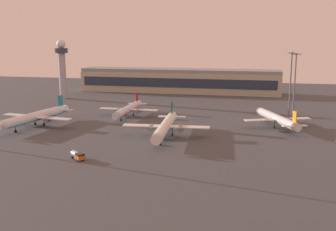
{
  "coord_description": "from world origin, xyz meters",
  "views": [
    {
      "loc": [
        47.05,
        -151.17,
        38.51
      ],
      "look_at": [
        7.2,
        23.63,
        4.0
      ],
      "focal_mm": 43.74,
      "sensor_mm": 36.0,
      "label": 1
    }
  ],
  "objects_px": {
    "airplane_terminal_side": "(128,109)",
    "control_tower": "(62,65)",
    "airplane_far_stand": "(166,126)",
    "apron_light_west": "(295,80)",
    "airplane_near_gate": "(36,117)",
    "apron_light_central": "(290,81)",
    "fuel_truck": "(78,155)",
    "airplane_mid_apron": "(277,119)"
  },
  "relations": [
    {
      "from": "airplane_far_stand",
      "to": "airplane_near_gate",
      "type": "relative_size",
      "value": 1.0
    },
    {
      "from": "control_tower",
      "to": "airplane_near_gate",
      "type": "relative_size",
      "value": 0.84
    },
    {
      "from": "airplane_far_stand",
      "to": "apron_light_west",
      "type": "distance_m",
      "value": 80.94
    },
    {
      "from": "airplane_mid_apron",
      "to": "fuel_truck",
      "type": "relative_size",
      "value": 5.83
    },
    {
      "from": "airplane_mid_apron",
      "to": "fuel_truck",
      "type": "xyz_separation_m",
      "value": [
        -63.55,
        -63.2,
        -2.34
      ]
    },
    {
      "from": "airplane_far_stand",
      "to": "airplane_near_gate",
      "type": "height_order",
      "value": "airplane_near_gate"
    },
    {
      "from": "airplane_far_stand",
      "to": "apron_light_central",
      "type": "bearing_deg",
      "value": -137.05
    },
    {
      "from": "control_tower",
      "to": "airplane_terminal_side",
      "type": "bearing_deg",
      "value": -39.39
    },
    {
      "from": "control_tower",
      "to": "apron_light_central",
      "type": "height_order",
      "value": "control_tower"
    },
    {
      "from": "airplane_far_stand",
      "to": "apron_light_west",
      "type": "bearing_deg",
      "value": -135.28
    },
    {
      "from": "control_tower",
      "to": "airplane_terminal_side",
      "type": "xyz_separation_m",
      "value": [
        59.47,
        -48.82,
        -17.72
      ]
    },
    {
      "from": "airplane_near_gate",
      "to": "airplane_terminal_side",
      "type": "height_order",
      "value": "airplane_near_gate"
    },
    {
      "from": "apron_light_west",
      "to": "apron_light_central",
      "type": "height_order",
      "value": "apron_light_central"
    },
    {
      "from": "apron_light_west",
      "to": "airplane_mid_apron",
      "type": "bearing_deg",
      "value": -105.17
    },
    {
      "from": "airplane_near_gate",
      "to": "airplane_mid_apron",
      "type": "xyz_separation_m",
      "value": [
        102.62,
        21.66,
        -0.59
      ]
    },
    {
      "from": "airplane_near_gate",
      "to": "airplane_mid_apron",
      "type": "bearing_deg",
      "value": -159.3
    },
    {
      "from": "airplane_far_stand",
      "to": "airplane_near_gate",
      "type": "distance_m",
      "value": 59.87
    },
    {
      "from": "control_tower",
      "to": "airplane_mid_apron",
      "type": "height_order",
      "value": "control_tower"
    },
    {
      "from": "control_tower",
      "to": "airplane_mid_apron",
      "type": "distance_m",
      "value": 143.11
    },
    {
      "from": "control_tower",
      "to": "airplane_near_gate",
      "type": "xyz_separation_m",
      "value": [
        27.26,
        -79.08,
        -17.1
      ]
    },
    {
      "from": "airplane_mid_apron",
      "to": "apron_light_central",
      "type": "relative_size",
      "value": 1.15
    },
    {
      "from": "control_tower",
      "to": "airplane_mid_apron",
      "type": "relative_size",
      "value": 1.02
    },
    {
      "from": "apron_light_central",
      "to": "airplane_terminal_side",
      "type": "bearing_deg",
      "value": -166.88
    },
    {
      "from": "apron_light_central",
      "to": "airplane_far_stand",
      "type": "bearing_deg",
      "value": -132.36
    },
    {
      "from": "airplane_far_stand",
      "to": "airplane_terminal_side",
      "type": "distance_m",
      "value": 45.5
    },
    {
      "from": "airplane_mid_apron",
      "to": "airplane_terminal_side",
      "type": "distance_m",
      "value": 70.94
    },
    {
      "from": "control_tower",
      "to": "airplane_near_gate",
      "type": "height_order",
      "value": "control_tower"
    },
    {
      "from": "airplane_terminal_side",
      "to": "apron_light_central",
      "type": "distance_m",
      "value": 80.12
    },
    {
      "from": "airplane_mid_apron",
      "to": "apron_light_west",
      "type": "distance_m",
      "value": 36.71
    },
    {
      "from": "fuel_truck",
      "to": "apron_light_west",
      "type": "relative_size",
      "value": 0.2
    },
    {
      "from": "apron_light_west",
      "to": "airplane_terminal_side",
      "type": "bearing_deg",
      "value": -162.96
    },
    {
      "from": "apron_light_west",
      "to": "airplane_near_gate",
      "type": "bearing_deg",
      "value": -153.93
    },
    {
      "from": "airplane_far_stand",
      "to": "airplane_terminal_side",
      "type": "xyz_separation_m",
      "value": [
        -27.36,
        36.35,
        -0.59
      ]
    },
    {
      "from": "apron_light_central",
      "to": "apron_light_west",
      "type": "bearing_deg",
      "value": 68.63
    },
    {
      "from": "control_tower",
      "to": "airplane_far_stand",
      "type": "xyz_separation_m",
      "value": [
        86.82,
        -85.18,
        -17.13
      ]
    },
    {
      "from": "airplane_far_stand",
      "to": "apron_light_central",
      "type": "relative_size",
      "value": 1.4
    },
    {
      "from": "airplane_terminal_side",
      "to": "control_tower",
      "type": "bearing_deg",
      "value": -39.81
    },
    {
      "from": "airplane_mid_apron",
      "to": "apron_light_west",
      "type": "xyz_separation_m",
      "value": [
        8.92,
        32.91,
        13.59
      ]
    },
    {
      "from": "airplane_far_stand",
      "to": "apron_light_central",
      "type": "xyz_separation_m",
      "value": [
        49.47,
        54.25,
        13.41
      ]
    },
    {
      "from": "fuel_truck",
      "to": "apron_light_central",
      "type": "relative_size",
      "value": 0.2
    },
    {
      "from": "airplane_mid_apron",
      "to": "airplane_terminal_side",
      "type": "xyz_separation_m",
      "value": [
        -70.41,
        8.6,
        -0.03
      ]
    },
    {
      "from": "control_tower",
      "to": "airplane_far_stand",
      "type": "bearing_deg",
      "value": -44.45
    }
  ]
}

